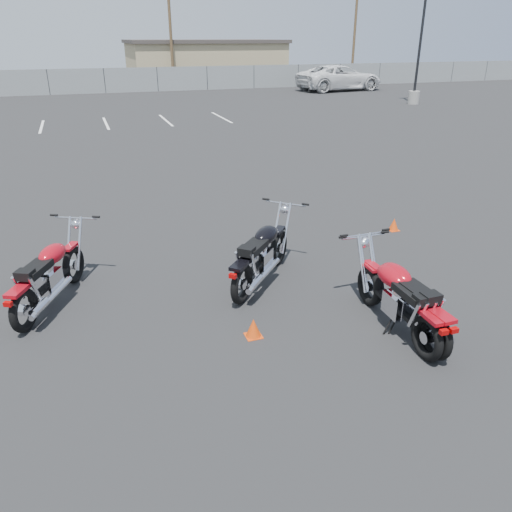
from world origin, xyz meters
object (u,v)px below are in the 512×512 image
object	(u,v)px
motorcycle_front_red	(49,275)
motorcycle_rear_red	(398,298)
motorcycle_third_red	(402,297)
motorcycle_second_black	(262,254)
white_van	(340,70)

from	to	relation	value
motorcycle_front_red	motorcycle_rear_red	bearing A→B (deg)	-27.18
motorcycle_third_red	motorcycle_front_red	bearing A→B (deg)	153.21
motorcycle_third_red	motorcycle_rear_red	distance (m)	0.08
motorcycle_front_red	motorcycle_third_red	bearing A→B (deg)	-26.79
motorcycle_second_black	motorcycle_third_red	distance (m)	2.53
motorcycle_front_red	white_van	xyz separation A→B (m)	(20.88, 29.69, 1.00)
white_van	motorcycle_rear_red	bearing A→B (deg)	147.10
motorcycle_rear_red	motorcycle_second_black	bearing A→B (deg)	122.62
motorcycle_front_red	white_van	distance (m)	36.31
motorcycle_second_black	white_van	distance (m)	34.75
white_van	motorcycle_front_red	bearing A→B (deg)	138.56
motorcycle_second_black	motorcycle_rear_red	xyz separation A→B (m)	(1.34, -2.09, -0.03)
motorcycle_rear_red	white_van	distance (m)	35.96
motorcycle_front_red	motorcycle_rear_red	xyz separation A→B (m)	(4.80, -2.46, -0.01)
motorcycle_front_red	motorcycle_second_black	distance (m)	3.48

